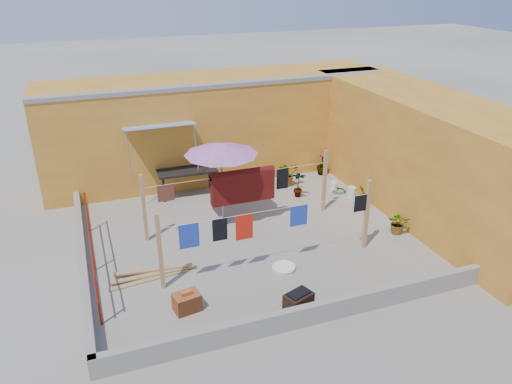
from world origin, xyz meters
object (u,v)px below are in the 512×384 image
at_px(brick_stack, 187,302).
at_px(water_jug_a, 334,186).
at_px(outdoor_table, 187,171).
at_px(white_basin, 284,267).
at_px(patio_umbrella, 221,149).
at_px(green_hose, 339,191).
at_px(brazier, 298,303).
at_px(plant_back_a, 287,173).
at_px(water_jug_b, 351,192).

bearing_deg(brick_stack, water_jug_a, 36.96).
height_order(outdoor_table, white_basin, outdoor_table).
bearing_deg(water_jug_a, outdoor_table, 162.92).
bearing_deg(patio_umbrella, green_hose, 8.94).
distance_m(brazier, white_basin, 1.60).
xyz_separation_m(outdoor_table, plant_back_a, (3.13, -0.41, -0.34)).
relative_size(brazier, water_jug_b, 1.73).
bearing_deg(green_hose, brick_stack, -144.51).
bearing_deg(plant_back_a, water_jug_b, -46.12).
bearing_deg(patio_umbrella, outdoor_table, 103.63).
bearing_deg(water_jug_b, plant_back_a, 133.88).
distance_m(brazier, water_jug_a, 6.18).
bearing_deg(plant_back_a, green_hose, -38.90).
xyz_separation_m(brick_stack, brazier, (2.07, -0.86, 0.05)).
relative_size(patio_umbrella, plant_back_a, 2.94).
height_order(patio_umbrella, brazier, patio_umbrella).
bearing_deg(white_basin, water_jug_b, 40.23).
height_order(brick_stack, brazier, brazier).
bearing_deg(water_jug_b, patio_umbrella, -177.88).
height_order(white_basin, plant_back_a, plant_back_a).
bearing_deg(white_basin, brazier, -102.62).
bearing_deg(green_hose, water_jug_b, -71.31).
relative_size(green_hose, plant_back_a, 0.58).
bearing_deg(white_basin, water_jug_a, 47.95).
relative_size(outdoor_table, water_jug_a, 5.46).
relative_size(brazier, water_jug_a, 1.98).
distance_m(outdoor_table, water_jug_b, 5.00).
xyz_separation_m(white_basin, green_hose, (3.30, 3.39, -0.02)).
bearing_deg(outdoor_table, water_jug_a, -17.08).
bearing_deg(outdoor_table, patio_umbrella, -76.37).
bearing_deg(water_jug_a, brick_stack, -143.04).
height_order(water_jug_a, green_hose, water_jug_a).
height_order(outdoor_table, brazier, outdoor_table).
distance_m(water_jug_a, water_jug_b, 0.66).
relative_size(brick_stack, plant_back_a, 0.73).
bearing_deg(brick_stack, green_hose, 35.49).
xyz_separation_m(outdoor_table, green_hose, (4.42, -1.46, -0.71)).
bearing_deg(water_jug_a, plant_back_a, 142.20).
distance_m(brick_stack, white_basin, 2.52).
relative_size(water_jug_b, plant_back_a, 0.47).
bearing_deg(plant_back_a, patio_umbrella, -147.63).
bearing_deg(plant_back_a, brick_stack, -130.81).
bearing_deg(brazier, brick_stack, 157.46).
xyz_separation_m(outdoor_table, brazier, (0.77, -6.40, -0.50)).
relative_size(water_jug_b, green_hose, 0.82).
bearing_deg(brazier, white_basin, 77.38).
bearing_deg(water_jug_a, green_hose, -48.03).
bearing_deg(outdoor_table, green_hose, -18.22).
distance_m(outdoor_table, plant_back_a, 3.17).
relative_size(water_jug_a, green_hose, 0.72).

